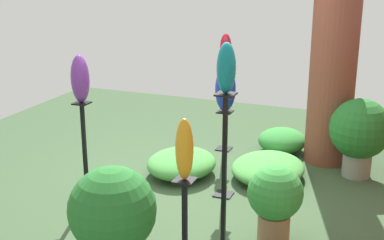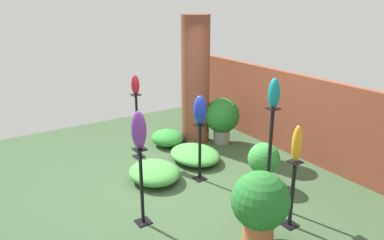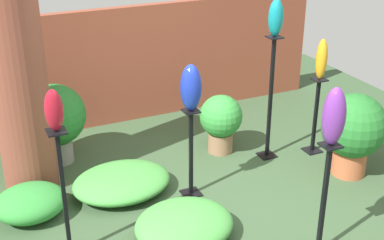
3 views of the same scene
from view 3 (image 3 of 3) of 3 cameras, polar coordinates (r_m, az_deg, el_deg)
ground_plane at (r=5.63m, az=2.44°, el=-9.47°), size 8.00×8.00×0.00m
brick_wall_back at (r=7.40m, az=-6.49°, el=5.90°), size 5.60×0.12×1.60m
brick_pillar at (r=5.75m, az=-18.14°, el=4.84°), size 0.58×0.58×2.66m
pedestal_ruby at (r=4.83m, az=-13.44°, el=-8.41°), size 0.20×0.20×1.26m
pedestal_amber at (r=6.72m, az=13.00°, el=0.07°), size 0.20×0.20×0.96m
pedestal_violet at (r=4.90m, az=13.81°, el=-8.86°), size 0.20×0.20×1.11m
pedestal_cobalt at (r=5.64m, az=-0.11°, el=-4.02°), size 0.20×0.20×0.99m
pedestal_teal at (r=6.39m, az=8.33°, el=1.77°), size 0.20×0.20×1.52m
art_vase_ruby at (r=4.43m, az=-14.52°, el=1.01°), size 0.15×0.15×0.36m
art_vase_amber at (r=6.44m, az=13.65°, el=6.32°), size 0.13×0.14×0.49m
art_vase_violet at (r=4.50m, az=14.90°, el=0.35°), size 0.19×0.20×0.51m
art_vase_cobalt at (r=5.31m, az=-0.12°, el=3.46°), size 0.22×0.22×0.49m
art_vase_teal at (r=6.07m, az=8.93°, el=10.73°), size 0.17×0.16×0.42m
potted_plant_back_center at (r=6.55m, az=3.10°, el=0.02°), size 0.53×0.53×0.74m
potted_plant_walkway_edge at (r=6.26m, az=16.83°, el=-0.96°), size 0.73×0.73×0.98m
potted_plant_mid_left at (r=6.46m, az=-14.42°, el=0.20°), size 0.73×0.73×0.98m
foliage_bed_east at (r=5.15m, az=-0.82°, el=-11.09°), size 0.96×0.84×0.30m
foliage_bed_west at (r=5.68m, az=-16.87°, el=-8.43°), size 0.72×0.65×0.32m
foliage_bed_center at (r=5.88m, az=-7.50°, el=-6.57°), size 1.07×0.87×0.26m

